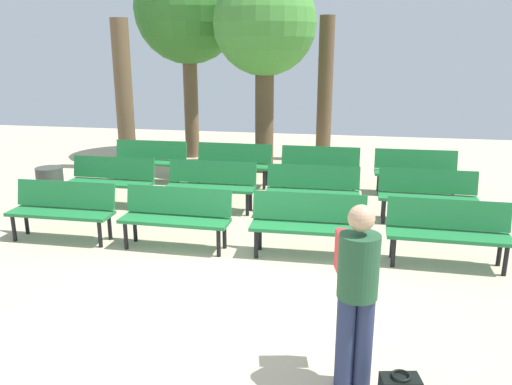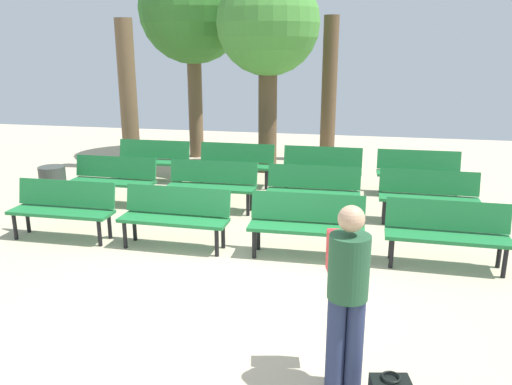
{
  "view_description": "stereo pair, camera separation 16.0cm",
  "coord_description": "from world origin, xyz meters",
  "views": [
    {
      "loc": [
        1.47,
        -5.25,
        2.87
      ],
      "look_at": [
        0.0,
        2.75,
        0.55
      ],
      "focal_mm": 36.29,
      "sensor_mm": 36.0,
      "label": 1
    },
    {
      "loc": [
        1.63,
        -5.22,
        2.87
      ],
      "look_at": [
        0.0,
        2.75,
        0.55
      ],
      "focal_mm": 36.29,
      "sensor_mm": 36.0,
      "label": 2
    }
  ],
  "objects": [
    {
      "name": "bench_r1_c3",
      "position": [
        2.79,
        3.41,
        0.5
      ],
      "size": [
        1.61,
        0.51,
        0.87
      ],
      "rotation": [
        0.0,
        0.0,
        -0.02
      ],
      "color": "#1E7238",
      "rests_on": "ground_plane"
    },
    {
      "name": "bench_r2_c3",
      "position": [
        2.78,
        5.15,
        0.5
      ],
      "size": [
        1.61,
        0.5,
        0.87
      ],
      "rotation": [
        0.0,
        0.0,
        0.01
      ],
      "color": "#1E7238",
      "rests_on": "ground_plane"
    },
    {
      "name": "bench_r1_c2",
      "position": [
        0.88,
        3.37,
        0.5
      ],
      "size": [
        1.61,
        0.51,
        0.87
      ],
      "rotation": [
        0.0,
        0.0,
        0.02
      ],
      "color": "#1E7238",
      "rests_on": "ground_plane"
    },
    {
      "name": "tree_3",
      "position": [
        -3.78,
        6.22,
        1.74
      ],
      "size": [
        0.41,
        0.41,
        3.47
      ],
      "color": "brown",
      "rests_on": "ground_plane"
    },
    {
      "name": "bench_r2_c1",
      "position": [
        -0.93,
        5.16,
        0.5
      ],
      "size": [
        1.6,
        0.5,
        0.87
      ],
      "rotation": [
        0.0,
        0.0,
        -0.01
      ],
      "color": "#1E7238",
      "rests_on": "ground_plane"
    },
    {
      "name": "bench_r0_c3",
      "position": [
        2.82,
        1.63,
        0.5
      ],
      "size": [
        1.61,
        0.52,
        0.87
      ],
      "rotation": [
        0.0,
        0.0,
        -0.02
      ],
      "color": "#1E7238",
      "rests_on": "ground_plane"
    },
    {
      "name": "trash_bin",
      "position": [
        -3.87,
        3.03,
        0.37
      ],
      "size": [
        0.48,
        0.48,
        0.74
      ],
      "primitive_type": "cylinder",
      "color": "#383D38",
      "rests_on": "ground_plane"
    },
    {
      "name": "tree_0",
      "position": [
        -2.66,
        7.84,
        3.7
      ],
      "size": [
        2.69,
        2.69,
        5.09
      ],
      "color": "brown",
      "rests_on": "ground_plane"
    },
    {
      "name": "bench_r2_c2",
      "position": [
        0.89,
        5.14,
        0.5
      ],
      "size": [
        1.6,
        0.48,
        0.87
      ],
      "rotation": [
        0.0,
        0.0,
        0.0
      ],
      "color": "#1E7238",
      "rests_on": "ground_plane"
    },
    {
      "name": "bench_r1_c0",
      "position": [
        -2.84,
        3.38,
        0.5
      ],
      "size": [
        1.61,
        0.5,
        0.87
      ],
      "rotation": [
        0.0,
        0.0,
        -0.01
      ],
      "color": "#1E7238",
      "rests_on": "ground_plane"
    },
    {
      "name": "bench_r1_c1",
      "position": [
        -0.93,
        3.39,
        0.5
      ],
      "size": [
        1.61,
        0.51,
        0.87
      ],
      "rotation": [
        0.0,
        0.0,
        0.02
      ],
      "color": "#1E7238",
      "rests_on": "ground_plane"
    },
    {
      "name": "bench_r0_c1",
      "position": [
        -0.96,
        1.57,
        0.5
      ],
      "size": [
        1.61,
        0.51,
        0.87
      ],
      "rotation": [
        0.0,
        0.0,
        -0.02
      ],
      "color": "#1E7238",
      "rests_on": "ground_plane"
    },
    {
      "name": "tree_1",
      "position": [
        0.79,
        8.03,
        1.79
      ],
      "size": [
        0.38,
        0.38,
        3.58
      ],
      "color": "brown",
      "rests_on": "ground_plane"
    },
    {
      "name": "bench_r0_c2",
      "position": [
        0.95,
        1.61,
        0.5
      ],
      "size": [
        1.61,
        0.5,
        0.87
      ],
      "rotation": [
        0.0,
        0.0,
        0.01
      ],
      "color": "#1E7238",
      "rests_on": "ground_plane"
    },
    {
      "name": "visitor_with_backpack",
      "position": [
        1.59,
        -1.21,
        0.94
      ],
      "size": [
        0.41,
        0.57,
        1.65
      ],
      "rotation": [
        0.0,
        0.0,
        3.35
      ],
      "color": "navy",
      "rests_on": "ground_plane"
    },
    {
      "name": "ground_plane",
      "position": [
        0.0,
        0.0,
        0.0
      ],
      "size": [
        24.0,
        24.0,
        0.0
      ],
      "primitive_type": "plane",
      "color": "#BCAD8E"
    },
    {
      "name": "tree_2",
      "position": [
        -0.5,
        6.53,
        3.26
      ],
      "size": [
        2.29,
        2.29,
        4.48
      ],
      "color": "brown",
      "rests_on": "ground_plane"
    },
    {
      "name": "bench_r0_c0",
      "position": [
        -2.77,
        1.58,
        0.5
      ],
      "size": [
        1.6,
        0.48,
        0.87
      ],
      "rotation": [
        0.0,
        0.0,
        0.0
      ],
      "color": "#1E7238",
      "rests_on": "ground_plane"
    },
    {
      "name": "bench_r2_c0",
      "position": [
        -2.79,
        5.16,
        0.5
      ],
      "size": [
        1.61,
        0.5,
        0.87
      ],
      "rotation": [
        0.0,
        0.0,
        0.01
      ],
      "color": "#1E7238",
      "rests_on": "ground_plane"
    }
  ]
}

